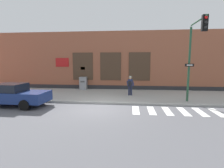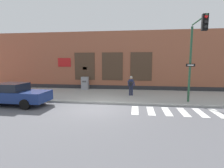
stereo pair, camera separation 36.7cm
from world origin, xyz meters
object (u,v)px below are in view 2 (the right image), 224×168
object	(u,v)px
traffic_light	(195,48)
utility_box	(85,83)
red_car	(15,94)
busker	(131,85)

from	to	relation	value
traffic_light	utility_box	world-z (taller)	traffic_light
red_car	busker	distance (m)	8.73
traffic_light	utility_box	bearing A→B (deg)	148.46
traffic_light	utility_box	size ratio (longest dim) A/B	4.21
red_car	traffic_light	size ratio (longest dim) A/B	0.86
busker	utility_box	xyz separation A→B (m)	(-4.77, 2.70, -0.28)
busker	utility_box	distance (m)	5.49
busker	traffic_light	bearing A→B (deg)	-33.82
busker	utility_box	bearing A→B (deg)	150.52
red_car	traffic_light	xyz separation A→B (m)	(11.94, 1.06, 3.09)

